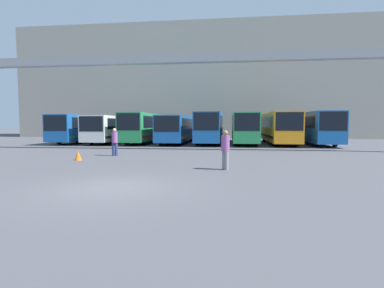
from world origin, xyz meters
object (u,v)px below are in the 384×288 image
bus_slot_3 (177,128)px  traffic_cone (78,155)px  bus_slot_7 (313,126)px  pedestrian_far_center (115,141)px  bus_slot_1 (113,128)px  bus_slot_2 (146,126)px  bus_slot_0 (84,127)px  bus_slot_4 (210,126)px  pedestrian_near_left (225,149)px  bus_slot_5 (244,126)px  bus_slot_6 (279,126)px

bus_slot_3 → traffic_cone: 16.39m
bus_slot_7 → pedestrian_far_center: bearing=-140.0°
bus_slot_3 → traffic_cone: bearing=-101.1°
bus_slot_1 → bus_slot_2: size_ratio=0.93×
bus_slot_7 → pedestrian_far_center: bus_slot_7 is taller
bus_slot_0 → bus_slot_2: bearing=1.4°
bus_slot_1 → bus_slot_4: size_ratio=0.94×
bus_slot_7 → bus_slot_1: bearing=-178.3°
pedestrian_near_left → bus_slot_5: bearing=136.8°
pedestrian_far_center → traffic_cone: 2.96m
bus_slot_2 → bus_slot_6: (14.52, -0.14, 0.02)m
bus_slot_6 → bus_slot_7: size_ratio=0.94×
bus_slot_6 → bus_slot_7: bearing=5.6°
bus_slot_7 → bus_slot_4: bearing=-178.4°
bus_slot_4 → pedestrian_near_left: bus_slot_4 is taller
bus_slot_3 → bus_slot_7: (14.52, 0.32, 0.18)m
bus_slot_0 → bus_slot_4: size_ratio=0.99×
bus_slot_5 → traffic_cone: bearing=-122.3°
bus_slot_1 → bus_slot_7: bus_slot_7 is taller
bus_slot_3 → bus_slot_2: bearing=178.3°
bus_slot_4 → pedestrian_far_center: bearing=-112.4°
bus_slot_2 → pedestrian_far_center: bus_slot_2 is taller
bus_slot_3 → bus_slot_7: 14.52m
bus_slot_1 → bus_slot_5: 14.54m
bus_slot_3 → bus_slot_1: bearing=-177.4°
bus_slot_4 → bus_slot_2: bearing=179.2°
bus_slot_3 → bus_slot_5: (7.26, 0.41, 0.13)m
bus_slot_3 → pedestrian_far_center: size_ratio=6.27×
bus_slot_4 → pedestrian_far_center: 14.56m
traffic_cone → pedestrian_far_center: bearing=64.6°
bus_slot_2 → bus_slot_6: bearing=-0.6°
pedestrian_far_center → traffic_cone: size_ratio=3.29×
bus_slot_1 → bus_slot_2: bus_slot_2 is taller
bus_slot_2 → bus_slot_3: bearing=-1.7°
bus_slot_0 → bus_slot_2: 7.26m
bus_slot_0 → pedestrian_far_center: bus_slot_0 is taller
pedestrian_far_center → bus_slot_0: bearing=101.3°
bus_slot_1 → bus_slot_6: bearing=0.9°
bus_slot_4 → traffic_cone: (-6.76, -16.04, -1.60)m
bus_slot_0 → pedestrian_far_center: bearing=-56.1°
bus_slot_6 → bus_slot_7: bus_slot_7 is taller
bus_slot_2 → pedestrian_near_left: bus_slot_2 is taller
bus_slot_2 → bus_slot_5: bus_slot_2 is taller
bus_slot_5 → traffic_cone: (-10.39, -16.44, -1.56)m
bus_slot_7 → pedestrian_near_left: bus_slot_7 is taller
bus_slot_5 → pedestrian_near_left: (-1.73, -19.03, -0.86)m
pedestrian_far_center → bus_slot_6: bearing=23.7°
bus_slot_4 → pedestrian_near_left: bearing=-84.2°
bus_slot_2 → bus_slot_4: bearing=-0.8°
bus_slot_0 → bus_slot_1: bearing=-4.0°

